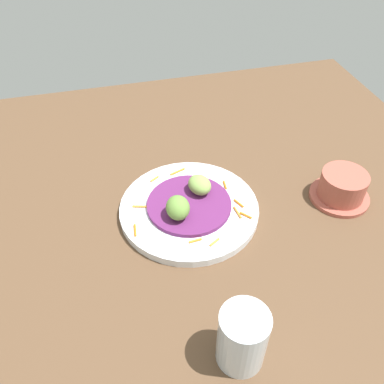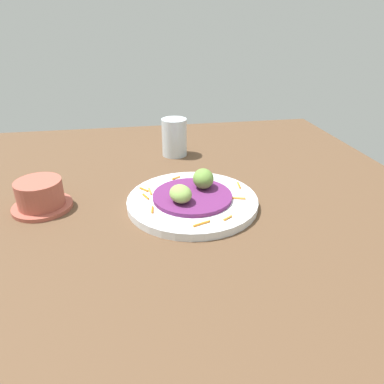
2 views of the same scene
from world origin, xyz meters
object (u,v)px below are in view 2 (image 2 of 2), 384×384
Objects in this scene: main_plate at (192,201)px; guac_scoop_left at (203,179)px; water_glass at (174,137)px; guac_scoop_center at (181,194)px; terracotta_bowl at (40,196)px.

main_plate is 5.17cm from guac_scoop_left.
main_plate is 2.63× the size of water_glass.
guac_scoop_center is 0.43× the size of terracotta_bowl.
main_plate is at bearing -46.38° from guac_scoop_left.
guac_scoop_center is at bearing -4.97° from water_glass.
guac_scoop_center is (5.13, -5.39, -0.37)cm from guac_scoop_left.
guac_scoop_center is at bearing -46.38° from guac_scoop_left.
guac_scoop_left reaches higher than terracotta_bowl.
guac_scoop_center is 27.31cm from terracotta_bowl.
terracotta_bowl is at bearing -49.41° from water_glass.
guac_scoop_left is 26.25cm from water_glass.
guac_scoop_left is 32.02cm from terracotta_bowl.
water_glass is (-31.24, 2.72, 0.93)cm from guac_scoop_center.
water_glass is at bearing 130.59° from terracotta_bowl.
main_plate is 4.93cm from guac_scoop_center.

